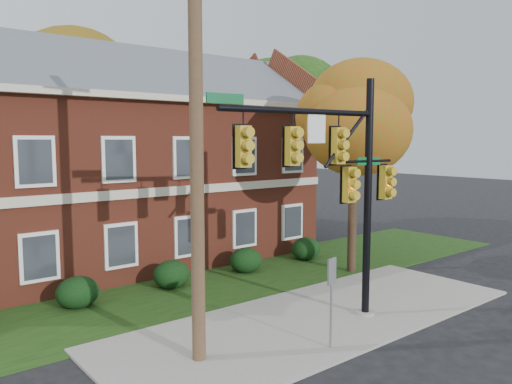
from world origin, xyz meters
TOP-DOWN VIEW (x-y plane):
  - ground at (0.00, 0.00)m, footprint 120.00×120.00m
  - sidewalk at (0.00, 1.00)m, footprint 14.00×5.00m
  - grass_strip at (0.00, 6.00)m, footprint 30.00×6.00m
  - apartment_building at (-2.00, 11.95)m, footprint 18.80×8.80m
  - hedge_left at (-5.50, 6.70)m, footprint 1.40×1.26m
  - hedge_center at (-2.00, 6.70)m, footprint 1.40×1.26m
  - hedge_right at (1.50, 6.70)m, footprint 1.40×1.26m
  - hedge_far_right at (5.00, 6.70)m, footprint 1.40×1.26m
  - tree_near_right at (5.22, 3.87)m, footprint 4.50×4.25m
  - tree_right_rear at (9.31, 12.81)m, footprint 6.30×5.95m
  - tree_far_rear at (-0.66, 19.79)m, footprint 6.84×6.46m
  - traffic_signal at (-0.11, 0.34)m, footprint 6.56×0.87m
  - utility_pole at (-4.57, 0.78)m, footprint 1.56×0.39m
  - sign_post at (-1.50, -0.81)m, footprint 0.36×0.11m

SIDE VIEW (x-z plane):
  - ground at x=0.00m, z-range 0.00..0.00m
  - grass_strip at x=0.00m, z-range 0.00..0.04m
  - sidewalk at x=0.00m, z-range 0.00..0.08m
  - hedge_left at x=-5.50m, z-range 0.00..1.05m
  - hedge_center at x=-2.00m, z-range 0.00..1.05m
  - hedge_right at x=1.50m, z-range 0.00..1.05m
  - hedge_far_right at x=5.00m, z-range 0.00..1.05m
  - sign_post at x=-1.50m, z-range 0.44..2.91m
  - traffic_signal at x=-0.11m, z-range 0.88..8.21m
  - apartment_building at x=-2.00m, z-range 0.12..9.86m
  - utility_pole at x=-4.57m, z-range 0.07..10.11m
  - tree_near_right at x=5.22m, z-range 2.38..10.96m
  - tree_right_rear at x=9.31m, z-range 2.81..13.43m
  - tree_far_rear at x=-0.66m, z-range 3.08..14.60m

